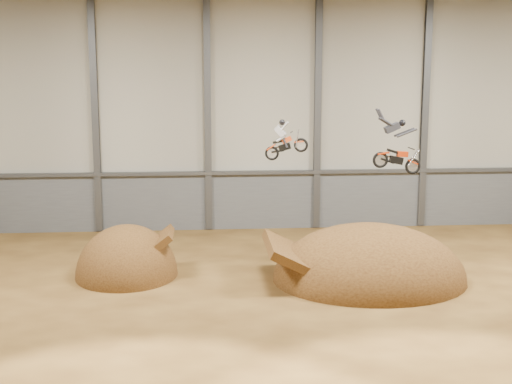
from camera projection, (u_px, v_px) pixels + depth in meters
floor at (293, 310)px, 29.79m from camera, size 40.00×40.00×0.00m
back_wall at (263, 116)px, 43.22m from camera, size 40.00×0.10×14.00m
lower_band_back at (263, 201)px, 44.08m from camera, size 39.80×0.18×3.50m
steel_rail at (263, 172)px, 43.60m from camera, size 39.80×0.35×0.20m
steel_column_1 at (95, 117)px, 42.27m from camera, size 0.40×0.36×13.90m
steel_column_2 at (208, 116)px, 42.77m from camera, size 0.40×0.36×13.90m
steel_column_3 at (318, 116)px, 43.28m from camera, size 0.40×0.36×13.90m
steel_column_4 at (425, 115)px, 43.78m from camera, size 0.40×0.36×13.90m
takeoff_ramp at (127, 275)px, 34.73m from camera, size 4.92×5.68×4.92m
landing_ramp at (369, 280)px, 33.99m from camera, size 9.20×8.14×5.31m
fmx_rider_a at (289, 136)px, 33.65m from camera, size 2.68×1.39×2.43m
fmx_rider_b at (396, 142)px, 34.02m from camera, size 3.77×1.17×3.36m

